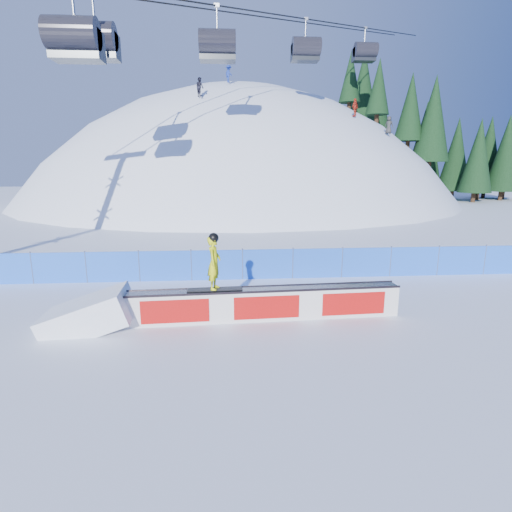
{
  "coord_description": "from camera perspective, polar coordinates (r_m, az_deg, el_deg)",
  "views": [
    {
      "loc": [
        -1.62,
        -10.74,
        4.41
      ],
      "look_at": [
        -0.61,
        2.68,
        1.35
      ],
      "focal_mm": 28.0,
      "sensor_mm": 36.0,
      "label": 1
    }
  ],
  "objects": [
    {
      "name": "ground",
      "position": [
        11.72,
        4.0,
        -9.33
      ],
      "size": [
        160.0,
        160.0,
        0.0
      ],
      "primitive_type": "plane",
      "color": "white",
      "rests_on": "ground"
    },
    {
      "name": "snow_hill",
      "position": [
        57.33,
        -2.4,
        -10.24
      ],
      "size": [
        64.0,
        64.0,
        64.0
      ],
      "color": "white",
      "rests_on": "ground"
    },
    {
      "name": "treeline",
      "position": [
        58.4,
        24.36,
        15.8
      ],
      "size": [
        27.39,
        13.68,
        19.54
      ],
      "color": "#301F13",
      "rests_on": "ground"
    },
    {
      "name": "safety_fence",
      "position": [
        15.79,
        1.69,
        -1.16
      ],
      "size": [
        22.05,
        0.05,
        1.3
      ],
      "color": "blue",
      "rests_on": "ground"
    },
    {
      "name": "chairlift",
      "position": [
        40.72,
        5.67,
        30.58
      ],
      "size": [
        40.8,
        41.7,
        22.0
      ],
      "color": "#989DA6",
      "rests_on": "ground"
    },
    {
      "name": "rail_box",
      "position": [
        11.73,
        1.37,
        -6.84
      ],
      "size": [
        7.97,
        0.94,
        0.95
      ],
      "rotation": [
        0.0,
        0.0,
        0.05
      ],
      "color": "silver",
      "rests_on": "ground"
    },
    {
      "name": "snow_ramp",
      "position": [
        12.24,
        -22.65,
        -9.36
      ],
      "size": [
        2.52,
        1.65,
        1.53
      ],
      "primitive_type": null,
      "rotation": [
        0.0,
        -0.31,
        0.05
      ],
      "color": "white",
      "rests_on": "ground"
    },
    {
      "name": "snowboarder",
      "position": [
        11.24,
        -6.0,
        -0.89
      ],
      "size": [
        1.59,
        0.62,
        1.65
      ],
      "rotation": [
        0.0,
        0.0,
        1.35
      ],
      "color": "black",
      "rests_on": "rail_box"
    },
    {
      "name": "distant_skiers",
      "position": [
        41.78,
        3.65,
        22.01
      ],
      "size": [
        19.22,
        6.44,
        6.94
      ],
      "color": "black",
      "rests_on": "ground"
    }
  ]
}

